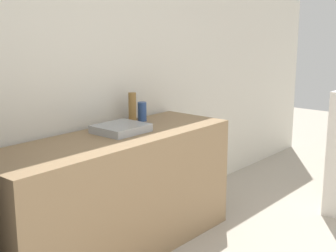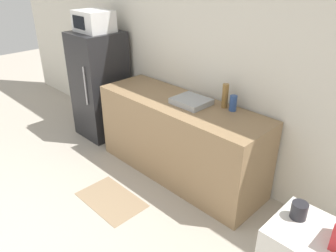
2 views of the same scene
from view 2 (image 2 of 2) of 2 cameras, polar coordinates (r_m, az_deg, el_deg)
name	(u,v)px [view 2 (image 2 of 2)]	position (r m, az deg, el deg)	size (l,w,h in m)	color
wall_back	(191,57)	(3.84, 4.09, 11.87)	(8.00, 0.06, 2.60)	silver
refrigerator	(100,85)	(4.70, -11.73, 6.96)	(0.60, 0.65, 1.47)	#232326
microwave	(94,21)	(4.49, -12.80, 17.39)	(0.47, 0.39, 0.27)	white
counter	(179,139)	(3.75, 2.01, -2.29)	(2.07, 0.66, 0.92)	#937551
sink_basin	(191,101)	(3.50, 4.08, 4.32)	(0.37, 0.32, 0.06)	#9EA3A8
bottle_tall	(225,96)	(3.42, 9.92, 5.18)	(0.07, 0.07, 0.25)	olive
bottle_short	(233,103)	(3.37, 11.27, 3.92)	(0.07, 0.07, 0.16)	#2D4C8C
jar	(299,210)	(1.78, 21.86, -13.50)	(0.08, 0.08, 0.09)	#232328
kitchen_rug	(111,200)	(3.64, -9.87, -12.50)	(0.74, 0.45, 0.01)	#937A5B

